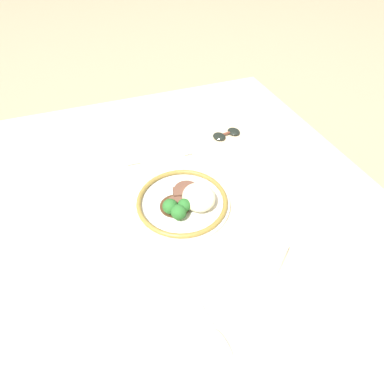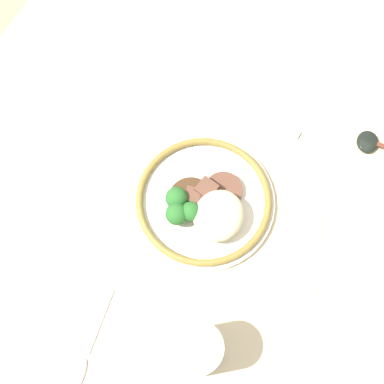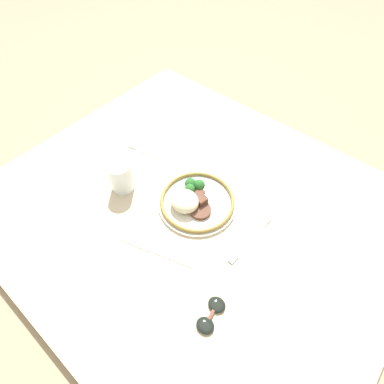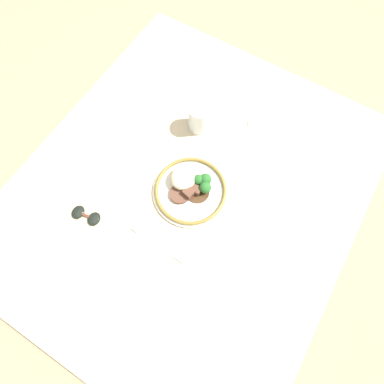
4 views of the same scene
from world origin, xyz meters
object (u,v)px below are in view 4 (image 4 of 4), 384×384
plate (190,187)px  juice_glass (199,119)px  knife (137,164)px  fork (152,241)px  sunglasses (86,215)px  spoon (249,125)px

plate → juice_glass: juice_glass is taller
knife → plate: bearing=-103.0°
fork → sunglasses: bearing=14.0°
fork → sunglasses: (-0.04, 0.22, 0.00)m
juice_glass → knife: size_ratio=0.46×
knife → juice_glass: bearing=-40.8°
juice_glass → spoon: size_ratio=0.60×
spoon → sunglasses: 0.62m
plate → knife: 0.20m
juice_glass → fork: 0.43m
fork → spoon: bearing=-93.7°
fork → spoon: 0.52m
juice_glass → knife: (-0.23, 0.10, -0.04)m
juice_glass → knife: bearing=156.3°
plate → knife: (-0.01, 0.20, -0.02)m
knife → sunglasses: (-0.23, 0.03, 0.01)m
plate → fork: (-0.20, 0.01, -0.01)m
knife → spoon: bearing=-54.5°
juice_glass → sunglasses: (-0.46, 0.13, -0.04)m
juice_glass → fork: size_ratio=0.53×
fork → spoon: size_ratio=1.14×
plate → juice_glass: bearing=24.1°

